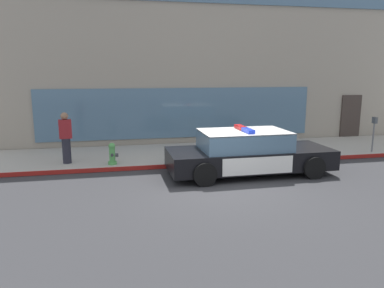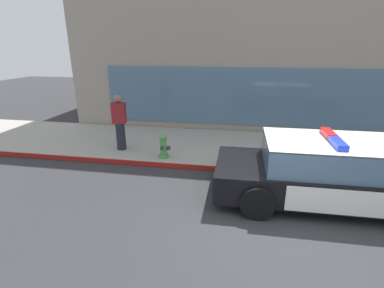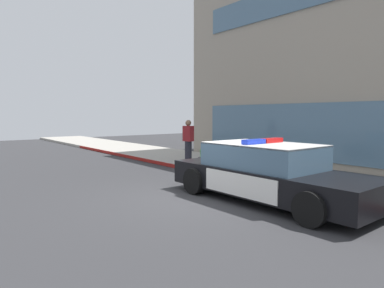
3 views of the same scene
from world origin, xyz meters
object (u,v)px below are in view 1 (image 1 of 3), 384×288
at_px(police_cruiser, 248,153).
at_px(parking_meter, 374,128).
at_px(pedestrian_on_sidewalk, 66,138).
at_px(fire_hydrant, 112,154).

distance_m(police_cruiser, parking_meter, 5.76).
bearing_deg(police_cruiser, pedestrian_on_sidewalk, 160.34).
distance_m(pedestrian_on_sidewalk, parking_meter, 11.24).
bearing_deg(fire_hydrant, police_cruiser, -19.50).
bearing_deg(parking_meter, pedestrian_on_sidewalk, 177.33).
relative_size(police_cruiser, parking_meter, 3.84).
bearing_deg(police_cruiser, parking_meter, 13.84).
bearing_deg(fire_hydrant, pedestrian_on_sidewalk, 162.21).
xyz_separation_m(police_cruiser, fire_hydrant, (-4.17, 1.48, -0.18)).
xyz_separation_m(police_cruiser, pedestrian_on_sidewalk, (-5.67, 1.96, 0.33)).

